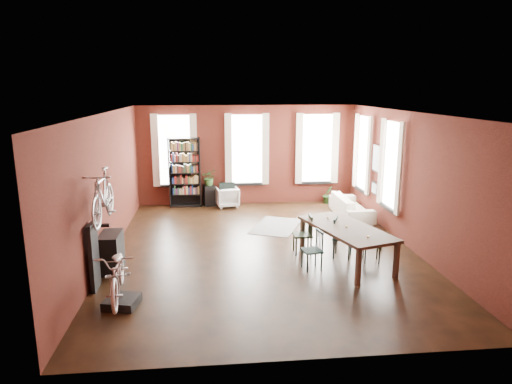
{
  "coord_description": "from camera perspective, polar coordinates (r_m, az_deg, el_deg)",
  "views": [
    {
      "loc": [
        -1.18,
        -10.13,
        3.74
      ],
      "look_at": [
        -0.09,
        0.6,
        1.27
      ],
      "focal_mm": 32.0,
      "sensor_mm": 36.0,
      "label": 1
    }
  ],
  "objects": [
    {
      "name": "bicycle_hung",
      "position": [
        8.71,
        -18.75,
        1.59
      ],
      "size": [
        0.47,
        1.0,
        1.66
      ],
      "primitive_type": "imported",
      "color": "#A5A8AD",
      "rests_on": "bike_wall_rack"
    },
    {
      "name": "white_armchair",
      "position": [
        14.63,
        -3.6,
        -0.51
      ],
      "size": [
        0.77,
        0.73,
        0.69
      ],
      "primitive_type": "imported",
      "rotation": [
        0.0,
        0.0,
        3.3
      ],
      "color": "silver",
      "rests_on": "ground"
    },
    {
      "name": "plant_on_stand",
      "position": [
        14.71,
        -5.84,
        1.61
      ],
      "size": [
        0.53,
        0.58,
        0.42
      ],
      "primitive_type": "imported",
      "rotation": [
        0.0,
        0.0,
        -0.09
      ],
      "color": "#2E5923",
      "rests_on": "plant_stand"
    },
    {
      "name": "bike_trainer",
      "position": [
        8.54,
        -16.42,
        -13.03
      ],
      "size": [
        0.64,
        0.64,
        0.16
      ],
      "primitive_type": "cube",
      "rotation": [
        0.0,
        0.0,
        -0.21
      ],
      "color": "black",
      "rests_on": "ground"
    },
    {
      "name": "dining_chair_a",
      "position": [
        9.69,
        7.0,
        -7.24
      ],
      "size": [
        0.45,
        0.45,
        0.83
      ],
      "primitive_type": "cube",
      "rotation": [
        0.0,
        0.0,
        -1.39
      ],
      "color": "#16312F",
      "rests_on": "ground"
    },
    {
      "name": "striped_rug",
      "position": [
        12.62,
        2.53,
        -4.29
      ],
      "size": [
        1.7,
        2.04,
        0.01
      ],
      "primitive_type": "cube",
      "rotation": [
        0.0,
        0.0,
        -0.41
      ],
      "color": "black",
      "rests_on": "ground"
    },
    {
      "name": "plant_stand",
      "position": [
        14.83,
        -5.89,
        -0.43
      ],
      "size": [
        0.41,
        0.41,
        0.66
      ],
      "primitive_type": "cube",
      "rotation": [
        0.0,
        0.0,
        0.25
      ],
      "color": "black",
      "rests_on": "ground"
    },
    {
      "name": "dining_chair_d",
      "position": [
        10.46,
        10.8,
        -5.65
      ],
      "size": [
        0.55,
        0.55,
        0.9
      ],
      "primitive_type": "cube",
      "rotation": [
        0.0,
        0.0,
        1.14
      ],
      "color": "#173433",
      "rests_on": "ground"
    },
    {
      "name": "bicycle_floor",
      "position": [
        8.21,
        -17.06,
        -7.01
      ],
      "size": [
        0.69,
        0.96,
        1.73
      ],
      "primitive_type": "imported",
      "rotation": [
        0.0,
        0.0,
        0.1
      ],
      "color": "beige",
      "rests_on": "bike_trainer"
    },
    {
      "name": "plant_small",
      "position": [
        11.27,
        15.23,
        -6.5
      ],
      "size": [
        0.34,
        0.48,
        0.16
      ],
      "primitive_type": "imported",
      "rotation": [
        0.0,
        0.0,
        0.28
      ],
      "color": "#2A5020",
      "rests_on": "ground"
    },
    {
      "name": "room",
      "position": [
        10.96,
        1.78,
        4.5
      ],
      "size": [
        9.0,
        9.04,
        3.22
      ],
      "color": "black",
      "rests_on": "ground"
    },
    {
      "name": "dining_chair_b",
      "position": [
        10.54,
        5.83,
        -5.32
      ],
      "size": [
        0.43,
        0.43,
        0.9
      ],
      "primitive_type": "cube",
      "rotation": [
        0.0,
        0.0,
        -1.59
      ],
      "color": "black",
      "rests_on": "ground"
    },
    {
      "name": "dining_chair_c",
      "position": [
        10.35,
        14.28,
        -6.32
      ],
      "size": [
        0.44,
        0.44,
        0.8
      ],
      "primitive_type": "cube",
      "rotation": [
        0.0,
        0.0,
        1.37
      ],
      "color": "black",
      "rests_on": "ground"
    },
    {
      "name": "console_table",
      "position": [
        10.04,
        -17.64,
        -7.15
      ],
      "size": [
        0.4,
        0.8,
        0.8
      ],
      "primitive_type": "cube",
      "color": "black",
      "rests_on": "ground"
    },
    {
      "name": "bookshelf",
      "position": [
        14.69,
        -8.89,
        2.42
      ],
      "size": [
        1.0,
        0.32,
        2.2
      ],
      "primitive_type": "cube",
      "color": "black",
      "rests_on": "ground"
    },
    {
      "name": "plant_by_sofa",
      "position": [
        15.26,
        8.9,
        -0.93
      ],
      "size": [
        0.49,
        0.65,
        0.26
      ],
      "primitive_type": "imported",
      "rotation": [
        0.0,
        0.0,
        0.33
      ],
      "color": "#255020",
      "rests_on": "ground"
    },
    {
      "name": "bike_wall_rack",
      "position": [
        9.16,
        -19.61,
        -7.58
      ],
      "size": [
        0.16,
        0.6,
        1.3
      ],
      "primitive_type": "cube",
      "color": "black",
      "rests_on": "ground"
    },
    {
      "name": "dining_table",
      "position": [
        10.14,
        11.14,
        -6.53
      ],
      "size": [
        1.74,
        2.6,
        0.81
      ],
      "primitive_type": "cube",
      "rotation": [
        0.0,
        0.0,
        0.3
      ],
      "color": "#4E3B2E",
      "rests_on": "ground"
    },
    {
      "name": "cream_sofa",
      "position": [
        13.79,
        11.84,
        -1.34
      ],
      "size": [
        0.61,
        2.08,
        0.81
      ],
      "primitive_type": "imported",
      "rotation": [
        0.0,
        0.0,
        1.57
      ],
      "color": "beige",
      "rests_on": "ground"
    }
  ]
}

